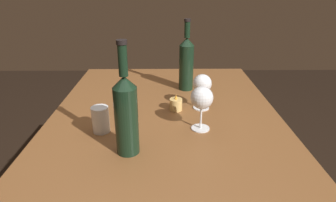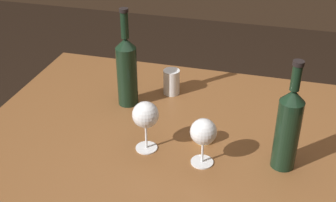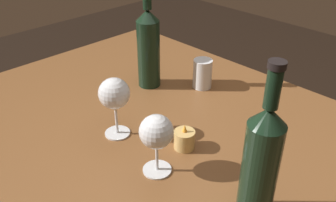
# 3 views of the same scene
# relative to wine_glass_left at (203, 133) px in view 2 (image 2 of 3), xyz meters

# --- Properties ---
(dining_table) EXTENTS (1.30, 0.90, 0.74)m
(dining_table) POSITION_rel_wine_glass_left_xyz_m (-0.09, 0.15, -0.19)
(dining_table) COLOR brown
(dining_table) RESTS_ON ground
(wine_glass_left) EXTENTS (0.08, 0.08, 0.15)m
(wine_glass_left) POSITION_rel_wine_glass_left_xyz_m (0.00, 0.00, 0.00)
(wine_glass_left) COLOR white
(wine_glass_left) RESTS_ON dining_table
(wine_glass_right) EXTENTS (0.08, 0.08, 0.16)m
(wine_glass_right) POSITION_rel_wine_glass_left_xyz_m (-0.18, 0.02, 0.01)
(wine_glass_right) COLOR white
(wine_glass_right) RESTS_ON dining_table
(wine_bottle) EXTENTS (0.07, 0.07, 0.35)m
(wine_bottle) POSITION_rel_wine_glass_left_xyz_m (-0.32, 0.26, 0.03)
(wine_bottle) COLOR black
(wine_bottle) RESTS_ON dining_table
(wine_bottle_second) EXTENTS (0.07, 0.07, 0.33)m
(wine_bottle_second) POSITION_rel_wine_glass_left_xyz_m (0.23, 0.05, 0.03)
(wine_bottle_second) COLOR black
(wine_bottle_second) RESTS_ON dining_table
(water_tumbler) EXTENTS (0.06, 0.06, 0.09)m
(water_tumbler) POSITION_rel_wine_glass_left_xyz_m (-0.19, 0.37, -0.06)
(water_tumbler) COLOR white
(water_tumbler) RESTS_ON dining_table
(votive_candle) EXTENTS (0.05, 0.05, 0.07)m
(votive_candle) POSITION_rel_wine_glass_left_xyz_m (-0.02, 0.11, -0.08)
(votive_candle) COLOR #DBB266
(votive_candle) RESTS_ON dining_table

